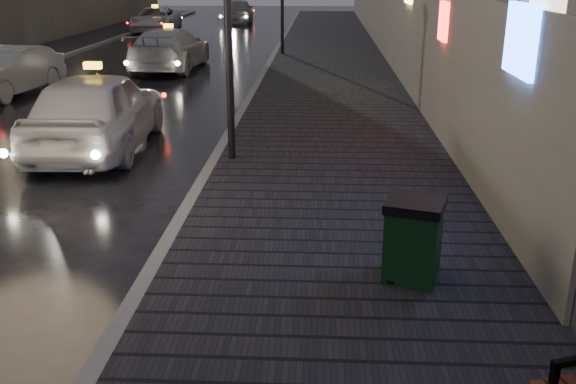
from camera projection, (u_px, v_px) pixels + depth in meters
name	position (u px, v px, depth m)	size (l,w,h in m)	color
sidewalk	(330.00, 59.00, 26.58)	(4.60, 58.00, 0.15)	black
curb	(273.00, 58.00, 26.70)	(0.20, 58.00, 0.15)	slate
sidewalk_far	(33.00, 56.00, 27.21)	(2.40, 58.00, 0.15)	black
curb_far	(63.00, 57.00, 27.15)	(0.20, 58.00, 0.15)	slate
trash_bin	(413.00, 239.00, 7.54)	(0.81, 0.81, 0.99)	black
taxi_near	(97.00, 110.00, 13.37)	(2.01, 5.01, 1.71)	silver
car_left_mid	(6.00, 72.00, 19.15)	(1.51, 4.34, 1.43)	gray
taxi_mid	(170.00, 49.00, 23.98)	(2.17, 5.33, 1.55)	silver
taxi_far	(156.00, 19.00, 38.18)	(2.34, 5.08, 1.41)	silver
car_far	(238.00, 11.00, 43.85)	(1.94, 4.82, 1.64)	gray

